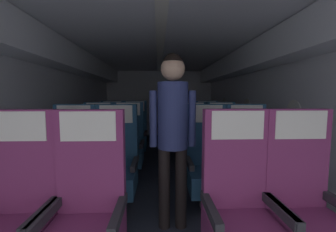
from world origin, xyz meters
The scene contains 19 objects.
ground centered at (0.00, 3.53, -0.01)m, with size 3.60×7.47×0.02m, color #2D3342.
fuselage_shell centered at (0.00, 3.79, 1.54)m, with size 3.48×7.12×2.12m.
seat_a_left_window centered at (-0.97, 1.61, 0.49)m, with size 0.49×0.50×1.17m.
seat_a_left_aisle centered at (-0.50, 1.59, 0.49)m, with size 0.49×0.50×1.17m.
seat_a_right_aisle centered at (0.97, 1.60, 0.49)m, with size 0.49×0.50×1.17m.
seat_a_right_window centered at (0.52, 1.61, 0.49)m, with size 0.49×0.50×1.17m.
seat_b_left_window centered at (-0.98, 2.58, 0.49)m, with size 0.49×0.50×1.17m.
seat_b_left_aisle centered at (-0.51, 2.58, 0.49)m, with size 0.49×0.50×1.17m.
seat_b_right_aisle centered at (0.98, 2.55, 0.49)m, with size 0.49×0.50×1.17m.
seat_b_right_window centered at (0.52, 2.58, 0.49)m, with size 0.49×0.50×1.17m.
seat_c_left_window centered at (-0.97, 3.53, 0.49)m, with size 0.49×0.50×1.17m.
seat_c_left_aisle centered at (-0.51, 3.53, 0.49)m, with size 0.49×0.50×1.17m.
seat_c_right_aisle centered at (0.97, 3.53, 0.49)m, with size 0.49×0.50×1.17m.
seat_c_right_window centered at (0.51, 3.54, 0.49)m, with size 0.49×0.50×1.17m.
seat_d_left_window centered at (-0.97, 4.50, 0.49)m, with size 0.49×0.50×1.17m.
seat_d_left_aisle centered at (-0.50, 4.48, 0.49)m, with size 0.49×0.50×1.17m.
seat_d_right_aisle centered at (0.96, 4.50, 0.49)m, with size 0.49×0.50×1.17m.
seat_d_right_window centered at (0.50, 4.48, 0.49)m, with size 0.49×0.50×1.17m.
flight_attendant centered at (0.10, 2.21, 1.02)m, with size 0.43×0.28×1.65m.
Camera 1 is at (-0.03, 0.25, 1.26)m, focal length 22.75 mm.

